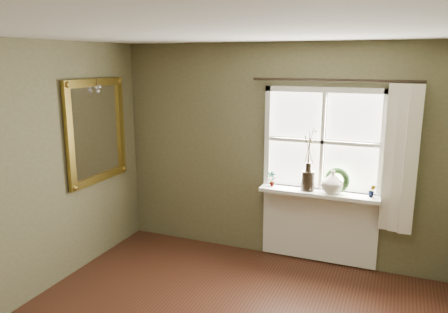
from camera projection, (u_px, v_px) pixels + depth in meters
ceiling at (191, 29)px, 2.93m from camera, size 4.50×4.50×0.00m
wall_back at (277, 152)px, 5.29m from camera, size 4.00×0.10×2.60m
window_frame at (323, 142)px, 4.99m from camera, size 1.36×0.06×1.24m
window_sill at (318, 193)px, 5.01m from camera, size 1.36×0.26×0.04m
window_apron at (318, 226)px, 5.21m from camera, size 1.36×0.04×0.88m
dark_jug at (308, 181)px, 5.03m from camera, size 0.16×0.16×0.23m
cream_vase at (332, 182)px, 4.93m from camera, size 0.33×0.33×0.26m
wreath at (337, 183)px, 4.95m from camera, size 0.31×0.19×0.30m
potted_plant_left at (272, 179)px, 5.20m from camera, size 0.11×0.09×0.18m
potted_plant_right at (372, 191)px, 4.78m from camera, size 0.08×0.07×0.15m
curtain at (400, 160)px, 4.61m from camera, size 0.36×0.12×1.59m
curtain_rod at (334, 80)px, 4.74m from camera, size 1.84×0.03×0.03m
gilt_mirror at (97, 131)px, 5.15m from camera, size 0.10×1.03×1.22m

